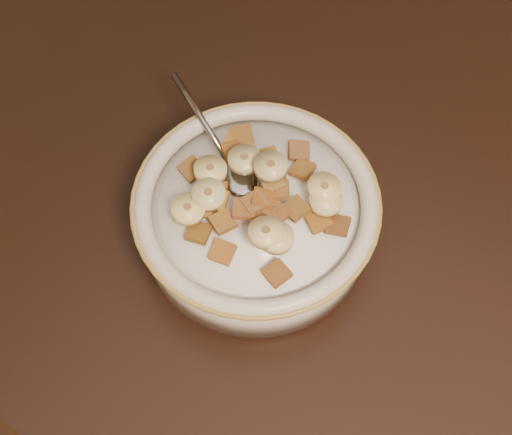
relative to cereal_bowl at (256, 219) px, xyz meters
The scene contains 43 objects.
floor 0.88m from the cereal_bowl, 34.87° to the left, with size 4.00×4.50×0.10m, color #422816.
cereal_bowl is the anchor object (origin of this frame).
milk 0.03m from the cereal_bowl, ahead, with size 0.19×0.19×0.00m, color white.
spoon 0.05m from the cereal_bowl, 152.31° to the left, with size 0.04×0.05×0.01m, color gray.
cereal_square_0 0.05m from the cereal_bowl, 38.31° to the right, with size 0.02×0.02×0.01m, color brown.
cereal_square_1 0.06m from the cereal_bowl, 36.58° to the right, with size 0.02×0.02×0.01m, color brown.
cereal_square_2 0.07m from the cereal_bowl, 138.32° to the right, with size 0.02×0.02×0.01m, color brown.
cereal_square_3 0.07m from the cereal_bowl, 88.34° to the right, with size 0.02×0.02×0.01m, color #9C6321.
cereal_square_4 0.09m from the cereal_bowl, 12.62° to the left, with size 0.02×0.02×0.01m, color brown.
cereal_square_5 0.08m from the cereal_bowl, behind, with size 0.02×0.02×0.01m, color brown.
cereal_square_6 0.06m from the cereal_bowl, 107.19° to the right, with size 0.02×0.02×0.01m, color brown.
cereal_square_7 0.08m from the cereal_bowl, 85.53° to the left, with size 0.02×0.02×0.01m, color brown.
cereal_square_8 0.07m from the cereal_bowl, 144.13° to the left, with size 0.02×0.02×0.01m, color brown.
cereal_square_9 0.08m from the cereal_bowl, 137.08° to the left, with size 0.02×0.02×0.01m, color brown.
cereal_square_10 0.07m from the cereal_bowl, 10.50° to the left, with size 0.02×0.02×0.01m, color brown.
cereal_square_11 0.06m from the cereal_bowl, 137.74° to the right, with size 0.02×0.02×0.01m, color #9D5B1C.
cereal_square_12 0.05m from the cereal_bowl, 64.56° to the right, with size 0.02×0.02×0.01m, color brown.
cereal_square_13 0.08m from the cereal_bowl, 44.53° to the right, with size 0.02×0.02×0.01m, color olive.
cereal_square_14 0.08m from the cereal_bowl, 131.58° to the left, with size 0.02×0.02×0.01m, color olive.
cereal_square_15 0.08m from the cereal_bowl, 137.18° to the left, with size 0.02×0.02×0.01m, color #964E1E.
cereal_square_16 0.06m from the cereal_bowl, 159.72° to the right, with size 0.02×0.02×0.01m, color brown.
cereal_square_17 0.06m from the cereal_bowl, 10.74° to the left, with size 0.02×0.02×0.01m, color brown.
cereal_square_18 0.05m from the cereal_bowl, 82.11° to the left, with size 0.02×0.02×0.01m, color brown.
cereal_square_19 0.05m from the cereal_bowl, 14.26° to the right, with size 0.02×0.02×0.01m, color brown.
cereal_square_20 0.07m from the cereal_bowl, 115.98° to the right, with size 0.02×0.02×0.01m, color brown.
cereal_square_21 0.05m from the cereal_bowl, 15.38° to the right, with size 0.02×0.02×0.01m, color #965F2D.
cereal_square_22 0.06m from the cereal_bowl, 106.21° to the left, with size 0.02×0.02×0.01m, color brown.
cereal_square_23 0.05m from the cereal_bowl, 43.37° to the left, with size 0.02×0.02×0.01m, color brown.
cereal_square_24 0.07m from the cereal_bowl, 131.90° to the left, with size 0.02×0.02×0.01m, color #966424.
cereal_square_25 0.06m from the cereal_bowl, 140.02° to the right, with size 0.02×0.02×0.01m, color brown.
cereal_square_26 0.07m from the cereal_bowl, 69.77° to the left, with size 0.02×0.02×0.01m, color #965C1F.
cereal_square_27 0.05m from the cereal_bowl, 91.60° to the right, with size 0.02×0.02×0.01m, color #945B31.
cereal_square_28 0.05m from the cereal_bowl, 69.96° to the left, with size 0.02×0.02×0.01m, color olive.
cereal_square_29 0.06m from the cereal_bowl, 140.90° to the right, with size 0.02×0.02×0.01m, color #9B6A21.
banana_slice_0 0.07m from the cereal_bowl, behind, with size 0.03×0.03×0.01m, color #EFCE8A.
banana_slice_1 0.08m from the cereal_bowl, 25.29° to the left, with size 0.03×0.03×0.01m, color #E2C588.
banana_slice_2 0.07m from the cereal_bowl, 47.68° to the right, with size 0.03×0.03×0.01m, color #EED78B.
banana_slice_3 0.06m from the cereal_bowl, 139.08° to the left, with size 0.03×0.03×0.01m, color beige.
banana_slice_4 0.08m from the cereal_bowl, 133.84° to the right, with size 0.03×0.03×0.01m, color #D8CC72.
banana_slice_5 0.08m from the cereal_bowl, 35.24° to the left, with size 0.03×0.03×0.01m, color #FFE081.
banana_slice_6 0.07m from the cereal_bowl, 145.18° to the right, with size 0.03×0.03×0.01m, color #CDC186.
banana_slice_7 0.07m from the cereal_bowl, 37.74° to the right, with size 0.03×0.03×0.01m, color beige.
banana_slice_8 0.07m from the cereal_bowl, 87.99° to the left, with size 0.03×0.03×0.01m, color #D2C689.
Camera 1 is at (-0.08, -0.42, 1.32)m, focal length 45.00 mm.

